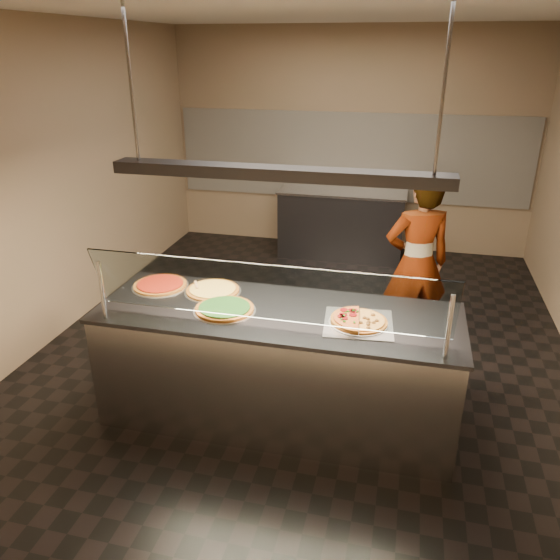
% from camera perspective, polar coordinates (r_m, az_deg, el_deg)
% --- Properties ---
extents(ground, '(5.00, 6.00, 0.02)m').
position_cam_1_polar(ground, '(5.53, 2.87, -6.43)').
color(ground, black).
rests_on(ground, ground).
extents(ceiling, '(5.00, 6.00, 0.02)m').
position_cam_1_polar(ceiling, '(4.81, 3.66, 26.63)').
color(ceiling, silver).
rests_on(ceiling, wall_back).
extents(wall_back, '(5.00, 0.02, 3.00)m').
position_cam_1_polar(wall_back, '(7.88, 7.36, 14.14)').
color(wall_back, '#987C62').
rests_on(wall_back, ground).
extents(wall_front, '(5.00, 0.02, 3.00)m').
position_cam_1_polar(wall_front, '(2.27, -11.05, -9.79)').
color(wall_front, '#987C62').
rests_on(wall_front, ground).
extents(wall_left, '(0.02, 6.00, 3.00)m').
position_cam_1_polar(wall_left, '(5.93, -21.75, 9.72)').
color(wall_left, '#987C62').
rests_on(wall_left, ground).
extents(tile_band, '(4.90, 0.02, 1.20)m').
position_cam_1_polar(tile_band, '(7.88, 7.26, 12.67)').
color(tile_band, silver).
rests_on(tile_band, wall_back).
extents(serving_counter, '(2.68, 0.94, 0.93)m').
position_cam_1_polar(serving_counter, '(4.24, -0.23, -8.88)').
color(serving_counter, '#B7B7BC').
rests_on(serving_counter, ground).
extents(sneeze_guard, '(2.44, 0.18, 0.54)m').
position_cam_1_polar(sneeze_guard, '(3.59, -1.55, -1.42)').
color(sneeze_guard, '#B7B7BC').
rests_on(sneeze_guard, serving_counter).
extents(perforated_tray, '(0.52, 0.52, 0.01)m').
position_cam_1_polar(perforated_tray, '(3.88, 8.20, -4.43)').
color(perforated_tray, silver).
rests_on(perforated_tray, serving_counter).
extents(half_pizza_pepperoni, '(0.23, 0.41, 0.05)m').
position_cam_1_polar(half_pizza_pepperoni, '(3.88, 6.82, -3.92)').
color(half_pizza_pepperoni, brown).
rests_on(half_pizza_pepperoni, perforated_tray).
extents(half_pizza_sausage, '(0.23, 0.41, 0.04)m').
position_cam_1_polar(half_pizza_sausage, '(3.86, 9.64, -4.32)').
color(half_pizza_sausage, brown).
rests_on(half_pizza_sausage, perforated_tray).
extents(pizza_spinach, '(0.46, 0.46, 0.03)m').
position_cam_1_polar(pizza_spinach, '(4.04, -5.81, -2.97)').
color(pizza_spinach, silver).
rests_on(pizza_spinach, serving_counter).
extents(pizza_cheese, '(0.45, 0.45, 0.03)m').
position_cam_1_polar(pizza_cheese, '(4.36, -7.02, -1.01)').
color(pizza_cheese, silver).
rests_on(pizza_cheese, serving_counter).
extents(pizza_tomato, '(0.45, 0.45, 0.03)m').
position_cam_1_polar(pizza_tomato, '(4.53, -12.38, -0.46)').
color(pizza_tomato, silver).
rests_on(pizza_tomato, serving_counter).
extents(pizza_spatula, '(0.26, 0.20, 0.02)m').
position_cam_1_polar(pizza_spatula, '(4.39, -8.17, -0.71)').
color(pizza_spatula, '#B7B7BC').
rests_on(pizza_spatula, pizza_spinach).
extents(prep_table, '(1.71, 0.74, 0.93)m').
position_cam_1_polar(prep_table, '(7.67, 6.47, 5.98)').
color(prep_table, '#343438').
rests_on(prep_table, ground).
extents(worker, '(0.73, 0.60, 1.71)m').
position_cam_1_polar(worker, '(5.24, 14.09, 1.68)').
color(worker, '#2A282E').
rests_on(worker, ground).
extents(heat_lamp_housing, '(2.30, 0.18, 0.08)m').
position_cam_1_polar(heat_lamp_housing, '(3.68, -0.26, 11.11)').
color(heat_lamp_housing, '#343438').
rests_on(heat_lamp_housing, ceiling).
extents(lamp_rod_left, '(0.02, 0.02, 1.01)m').
position_cam_1_polar(lamp_rod_left, '(3.96, -15.33, 19.19)').
color(lamp_rod_left, '#B7B7BC').
rests_on(lamp_rod_left, ceiling).
extents(lamp_rod_right, '(0.02, 0.02, 1.01)m').
position_cam_1_polar(lamp_rod_right, '(3.50, 16.74, 18.60)').
color(lamp_rod_right, '#B7B7BC').
rests_on(lamp_rod_right, ceiling).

